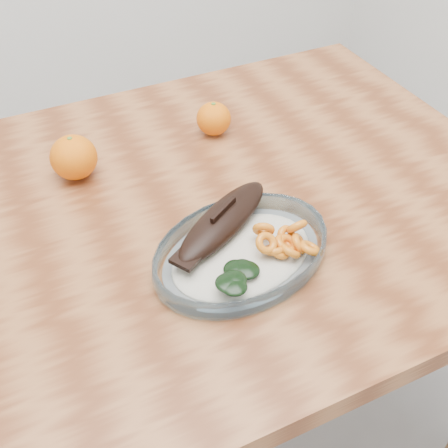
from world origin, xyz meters
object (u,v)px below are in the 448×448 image
object	(u,v)px
orange_left	(74,157)
orange_right	(214,119)
plated_meal	(241,249)
dining_table	(172,254)

from	to	relation	value
orange_left	orange_right	size ratio (longest dim) A/B	1.22
plated_meal	orange_right	xyz separation A→B (m)	(0.10, 0.32, 0.01)
dining_table	plated_meal	world-z (taller)	plated_meal
orange_left	orange_right	distance (m)	0.27
orange_right	dining_table	bearing A→B (deg)	-132.96
plated_meal	orange_left	distance (m)	0.34
orange_right	orange_left	bearing A→B (deg)	-175.64
orange_right	plated_meal	bearing A→B (deg)	-107.81
orange_left	orange_right	bearing A→B (deg)	4.36
plated_meal	orange_left	world-z (taller)	orange_left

